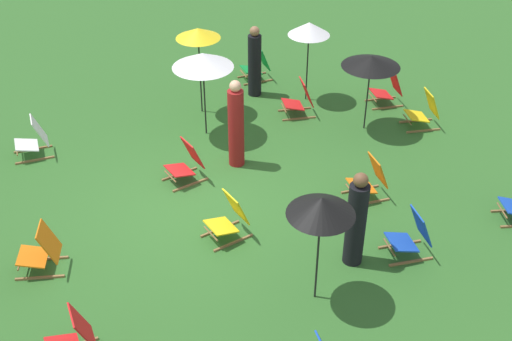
% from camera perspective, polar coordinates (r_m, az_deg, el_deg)
% --- Properties ---
extents(ground_plane, '(40.00, 40.00, 0.00)m').
position_cam_1_polar(ground_plane, '(11.62, -5.56, -3.20)').
color(ground_plane, '#2D6026').
extents(deckchair_0, '(0.60, 0.83, 0.83)m').
position_cam_1_polar(deckchair_0, '(14.24, 14.76, 5.13)').
color(deckchair_0, olive).
rests_on(deckchair_0, ground).
extents(deckchair_1, '(0.49, 0.77, 0.83)m').
position_cam_1_polar(deckchair_1, '(15.85, 0.09, 9.37)').
color(deckchair_1, olive).
rests_on(deckchair_1, ground).
extents(deckchair_2, '(0.65, 0.85, 0.83)m').
position_cam_1_polar(deckchair_2, '(10.61, -18.58, -6.84)').
color(deckchair_2, olive).
rests_on(deckchair_2, ground).
extents(deckchair_3, '(0.52, 0.79, 0.83)m').
position_cam_1_polar(deckchair_3, '(9.14, -15.95, -14.29)').
color(deckchair_3, olive).
rests_on(deckchair_3, ground).
extents(deckchair_5, '(0.59, 0.83, 0.83)m').
position_cam_1_polar(deckchair_5, '(14.27, 3.92, 6.31)').
color(deckchair_5, olive).
rests_on(deckchair_5, ground).
extents(deckchair_6, '(0.48, 0.76, 0.83)m').
position_cam_1_polar(deckchair_6, '(13.53, -19.23, 2.64)').
color(deckchair_6, olive).
rests_on(deckchair_6, ground).
extents(deckchair_7, '(0.51, 0.78, 0.83)m').
position_cam_1_polar(deckchair_7, '(11.78, 10.10, -0.82)').
color(deckchair_7, olive).
rests_on(deckchair_7, ground).
extents(deckchair_8, '(0.56, 0.81, 0.83)m').
position_cam_1_polar(deckchair_8, '(10.64, 13.67, -5.69)').
color(deckchair_8, olive).
rests_on(deckchair_8, ground).
extents(deckchair_10, '(0.56, 0.81, 0.83)m').
position_cam_1_polar(deckchair_10, '(15.00, 11.68, 7.11)').
color(deckchair_10, olive).
rests_on(deckchair_10, ground).
extents(deckchair_12, '(0.64, 0.85, 0.83)m').
position_cam_1_polar(deckchair_12, '(12.12, -6.23, 0.65)').
color(deckchair_12, olive).
rests_on(deckchair_12, ground).
extents(deckchair_14, '(0.63, 0.85, 0.83)m').
position_cam_1_polar(deckchair_14, '(10.70, -2.44, -4.29)').
color(deckchair_14, olive).
rests_on(deckchair_14, ground).
extents(umbrella_0, '(1.25, 1.25, 1.84)m').
position_cam_1_polar(umbrella_0, '(12.96, -4.78, 9.77)').
color(umbrella_0, black).
rests_on(umbrella_0, ground).
extents(umbrella_1, '(1.21, 1.21, 1.68)m').
position_cam_1_polar(umbrella_1, '(13.37, 10.23, 9.55)').
color(umbrella_1, black).
rests_on(umbrella_1, ground).
extents(umbrella_2, '(0.95, 0.95, 1.98)m').
position_cam_1_polar(umbrella_2, '(13.80, -5.20, 12.07)').
color(umbrella_2, black).
rests_on(umbrella_2, ground).
extents(umbrella_3, '(0.93, 0.93, 1.88)m').
position_cam_1_polar(umbrella_3, '(14.38, 4.76, 12.47)').
color(umbrella_3, black).
rests_on(umbrella_3, ground).
extents(umbrella_4, '(0.97, 0.97, 1.86)m').
position_cam_1_polar(umbrella_4, '(8.78, 5.84, -3.20)').
color(umbrella_4, black).
rests_on(umbrella_4, ground).
extents(person_0, '(0.45, 0.45, 1.70)m').
position_cam_1_polar(person_0, '(10.05, 8.92, -4.50)').
color(person_0, black).
rests_on(person_0, ground).
extents(person_1, '(0.38, 0.38, 1.81)m').
position_cam_1_polar(person_1, '(12.26, -1.79, 4.01)').
color(person_1, maroon).
rests_on(person_1, ground).
extents(person_2, '(0.39, 0.39, 1.69)m').
position_cam_1_polar(person_2, '(14.93, -0.12, 9.56)').
color(person_2, black).
rests_on(person_2, ground).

